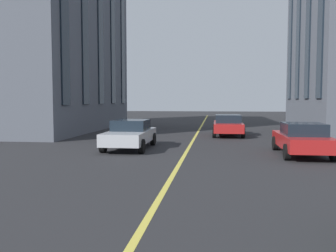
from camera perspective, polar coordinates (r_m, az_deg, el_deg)
The scene contains 5 objects.
lane_centre_line at distance 14.35m, azimuth 2.14°, elevation -5.25°, with size 80.00×0.16×0.01m.
car_red_parked_b at distance 24.10m, azimuth 9.27°, elevation 0.16°, with size 4.40×1.95×1.37m.
car_red_near at distance 16.43m, azimuth 20.07°, elevation -1.85°, with size 4.40×1.95×1.37m.
car_silver_trailing at distance 17.63m, azimuth -5.88°, elevation -1.23°, with size 4.40×1.95×1.37m.
building_left_near at distance 30.71m, azimuth -18.27°, elevation 13.02°, with size 16.68×8.63×14.41m.
Camera 1 is at (5.90, -1.33, 2.34)m, focal length 39.37 mm.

